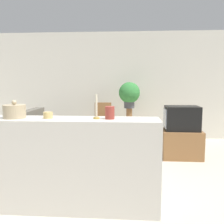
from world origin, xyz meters
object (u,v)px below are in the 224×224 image
at_px(television, 182,118).
at_px(couch, 40,142).
at_px(decorative_bowl, 14,111).
at_px(wooden_chair, 103,122).
at_px(potted_plant, 129,94).

bearing_deg(television, couch, -177.61).
relative_size(television, decorative_bowl, 2.57).
distance_m(television, decorative_bowl, 3.10).
distance_m(wooden_chair, decorative_bowl, 3.21).
distance_m(couch, potted_plant, 2.29).
bearing_deg(potted_plant, couch, -145.38).
distance_m(television, wooden_chair, 1.93).
distance_m(couch, television, 2.78).
relative_size(couch, potted_plant, 3.27).
distance_m(television, potted_plant, 1.53).
xyz_separation_m(potted_plant, decorative_bowl, (-1.28, -3.15, -0.06)).
height_order(television, decorative_bowl, decorative_bowl).
height_order(television, potted_plant, potted_plant).
relative_size(couch, television, 3.12).
xyz_separation_m(couch, decorative_bowl, (0.46, -1.95, 0.83)).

